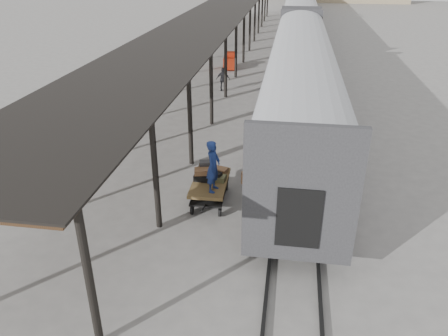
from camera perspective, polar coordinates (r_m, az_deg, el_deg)
name	(u,v)px	position (r m, az deg, el deg)	size (l,w,h in m)	color
ground	(209,200)	(16.53, -1.96, -4.16)	(160.00, 160.00, 0.00)	slate
train	(300,14)	(48.11, 9.87, 19.20)	(3.45, 76.01, 4.01)	silver
canopy	(221,11)	(38.71, -0.37, 19.86)	(4.90, 64.30, 4.15)	#422B19
rails	(298,40)	(48.69, 9.63, 16.16)	(1.54, 150.00, 0.12)	black
baggage_cart	(210,186)	(16.11, -1.84, -2.38)	(1.31, 2.43, 0.86)	brown
suitcase_stack	(209,172)	(16.22, -2.00, -0.50)	(1.22, 1.15, 0.59)	#3B3B3D
luggage_tug	(229,62)	(35.61, 0.69, 13.71)	(1.03, 1.54, 1.29)	maroon
porter	(213,166)	(14.97, -1.42, 0.22)	(0.68, 0.45, 1.87)	navy
pedestrian	(223,79)	(29.64, -0.11, 11.50)	(0.92, 0.38, 1.57)	black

